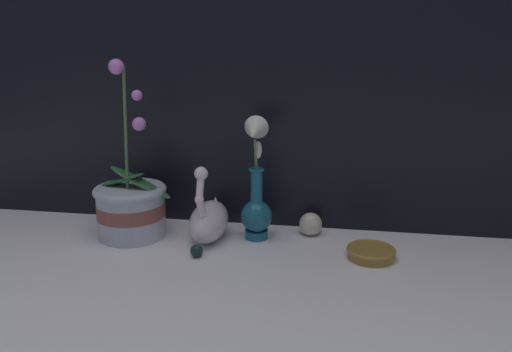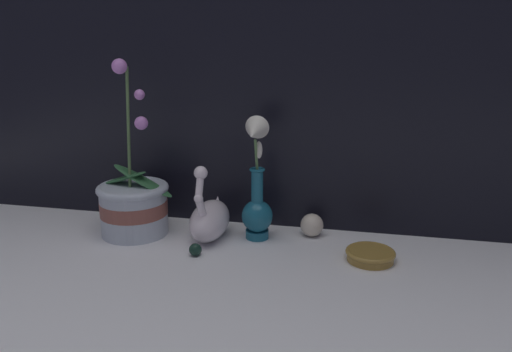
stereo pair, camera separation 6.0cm
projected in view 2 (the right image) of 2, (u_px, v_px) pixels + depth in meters
ground_plane at (231, 266)px, 1.16m from camera, size 2.80×2.80×0.00m
window_backdrop at (258, 3)px, 1.28m from camera, size 2.80×0.03×1.20m
orchid_potted_plant at (134, 204)px, 1.34m from camera, size 0.23×0.19×0.46m
swan_figurine at (210, 218)px, 1.31m from camera, size 0.10×0.20×0.21m
blue_vase at (256, 193)px, 1.28m from camera, size 0.08×0.12×0.33m
glass_sphere at (312, 225)px, 1.33m from camera, size 0.06×0.06×0.06m
amber_dish at (370, 254)px, 1.19m from camera, size 0.12×0.12×0.03m
glass_bauble at (195, 250)px, 1.21m from camera, size 0.03×0.03×0.03m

